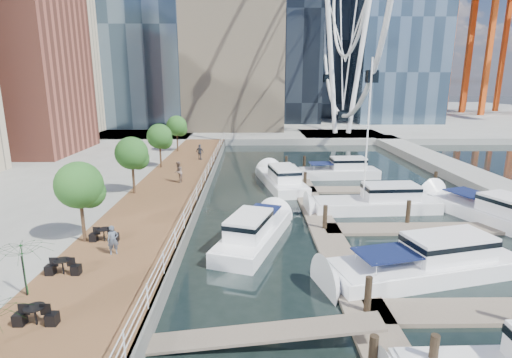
{
  "coord_description": "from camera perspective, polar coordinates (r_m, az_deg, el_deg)",
  "views": [
    {
      "loc": [
        -2.02,
        -17.27,
        9.82
      ],
      "look_at": [
        -1.6,
        10.54,
        3.0
      ],
      "focal_mm": 28.0,
      "sensor_mm": 36.0,
      "label": 1
    }
  ],
  "objects": [
    {
      "name": "pedestrian_far",
      "position": [
        46.53,
        -8.01,
        3.84
      ],
      "size": [
        1.13,
        0.9,
        1.79
      ],
      "primitive_type": "imported",
      "rotation": [
        0.0,
        0.0,
        2.62
      ],
      "color": "#363944",
      "rests_on": "boardwalk"
    },
    {
      "name": "floating_docks",
      "position": [
        30.48,
        18.36,
        -4.77
      ],
      "size": [
        16.0,
        34.0,
        2.6
      ],
      "color": "#6D6051",
      "rests_on": "ground"
    },
    {
      "name": "pedestrian_mid",
      "position": [
        36.22,
        -11.04,
        0.98
      ],
      "size": [
        0.73,
        0.94,
        1.92
      ],
      "primitive_type": "imported",
      "rotation": [
        0.0,
        0.0,
        -1.56
      ],
      "color": "#7F6558",
      "rests_on": "boardwalk"
    },
    {
      "name": "breakwater",
      "position": [
        44.28,
        28.97,
        -0.13
      ],
      "size": [
        4.0,
        60.0,
        1.0
      ],
      "primitive_type": "cube",
      "color": "gray",
      "rests_on": "ground"
    },
    {
      "name": "street_trees",
      "position": [
        33.12,
        -17.35,
        3.53
      ],
      "size": [
        2.6,
        42.6,
        4.6
      ],
      "color": "#3F2B1C",
      "rests_on": "ground"
    },
    {
      "name": "pier",
      "position": [
        71.71,
        12.12,
        6.0
      ],
      "size": [
        14.0,
        12.0,
        1.0
      ],
      "primitive_type": "cube",
      "color": "gray",
      "rests_on": "ground"
    },
    {
      "name": "port_cranes",
      "position": [
        133.1,
        32.12,
        16.15
      ],
      "size": [
        40.0,
        52.0,
        38.0
      ],
      "color": "#D84C14",
      "rests_on": "ground"
    },
    {
      "name": "ground",
      "position": [
        19.97,
        5.24,
        -15.74
      ],
      "size": [
        520.0,
        520.0,
        0.0
      ],
      "primitive_type": "plane",
      "color": "black",
      "rests_on": "ground"
    },
    {
      "name": "land_far",
      "position": [
        119.65,
        0.1,
        9.31
      ],
      "size": [
        200.0,
        114.0,
        1.0
      ],
      "primitive_type": "cube",
      "color": "gray",
      "rests_on": "ground"
    },
    {
      "name": "boardwalk",
      "position": [
        34.31,
        -12.59,
        -2.33
      ],
      "size": [
        6.0,
        60.0,
        1.0
      ],
      "primitive_type": "cube",
      "color": "brown",
      "rests_on": "ground"
    },
    {
      "name": "seawall",
      "position": [
        33.83,
        -7.6,
        -2.34
      ],
      "size": [
        0.25,
        60.0,
        1.0
      ],
      "primitive_type": "cube",
      "color": "#595954",
      "rests_on": "ground"
    },
    {
      "name": "yacht_foreground",
      "position": [
        23.0,
        22.95,
        -12.67
      ],
      "size": [
        11.73,
        5.68,
        2.15
      ],
      "primitive_type": null,
      "rotation": [
        0.0,
        0.0,
        1.82
      ],
      "color": "white",
      "rests_on": "ground"
    },
    {
      "name": "pedestrian_near",
      "position": [
        22.31,
        -19.76,
        -8.2
      ],
      "size": [
        0.67,
        0.57,
        1.56
      ],
      "primitive_type": "imported",
      "rotation": [
        0.0,
        0.0,
        0.41
      ],
      "color": "#495261",
      "rests_on": "boardwalk"
    },
    {
      "name": "railing",
      "position": [
        33.57,
        -7.83,
        -0.66
      ],
      "size": [
        0.1,
        60.0,
        1.05
      ],
      "primitive_type": null,
      "color": "white",
      "rests_on": "boardwalk"
    },
    {
      "name": "moored_yachts",
      "position": [
        31.42,
        16.27,
        -5.01
      ],
      "size": [
        23.74,
        33.6,
        11.5
      ],
      "color": "silver",
      "rests_on": "ground"
    },
    {
      "name": "cafe_tables",
      "position": [
        19.36,
        -27.26,
        -13.74
      ],
      "size": [
        2.5,
        13.7,
        0.74
      ],
      "color": "black",
      "rests_on": "ground"
    }
  ]
}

